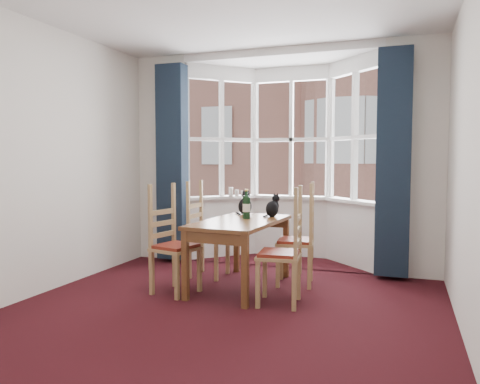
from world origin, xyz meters
The scene contains 21 objects.
floor centered at (0.00, 0.00, 0.00)m, with size 4.50×4.50×0.00m, color black.
wall_left centered at (-2.00, 0.00, 1.40)m, with size 4.50×4.50×0.00m, color silver.
wall_right centered at (2.00, 0.00, 1.40)m, with size 4.50×4.50×0.00m, color silver.
wall_back_pier_left centered at (-1.65, 2.25, 1.40)m, with size 0.70×0.12×2.80m, color silver.
wall_back_pier_right centered at (1.65, 2.25, 1.40)m, with size 0.70×0.12×2.80m, color silver.
bay_window centered at (0.00, 2.75, 1.40)m, with size 2.76×0.94×2.80m.
curtain_left centered at (-1.42, 2.07, 1.35)m, with size 0.38×0.22×2.60m, color #172434.
curtain_right centered at (1.42, 2.07, 1.35)m, with size 0.38×0.22×2.60m, color #172434.
dining_table centered at (-0.12, 1.14, 0.65)m, with size 0.82×1.42×0.74m.
chair_left_near centered at (-0.77, 0.74, 0.47)m, with size 0.49×0.50×0.92m.
chair_left_far centered at (-0.73, 1.48, 0.47)m, with size 0.40×0.42×0.92m.
chair_right_near centered at (0.51, 0.73, 0.47)m, with size 0.44×0.46×0.92m.
chair_right_far centered at (0.50, 1.48, 0.47)m, with size 0.46×0.47×0.92m.
cat_left centered at (-0.25, 1.68, 0.85)m, with size 0.18×0.24×0.30m.
cat_right centered at (0.13, 1.56, 0.84)m, with size 0.21×0.23×0.28m.
wine_bottle centered at (-0.10, 1.28, 0.88)m, with size 0.08×0.08×0.33m.
candle_tall centered at (-0.77, 2.60, 0.93)m, with size 0.06×0.06×0.13m, color white.
candle_short centered at (-0.70, 2.63, 0.92)m, with size 0.06×0.06×0.09m, color white.
candle_extra centered at (-0.61, 2.65, 0.91)m, with size 0.05×0.05×0.08m, color white.
street centered at (0.00, 32.25, -6.00)m, with size 80.00×80.00×0.00m, color #333335.
tenement_building centered at (0.00, 14.01, 1.60)m, with size 18.40×7.80×15.20m.
Camera 1 is at (1.55, -3.58, 1.39)m, focal length 35.00 mm.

